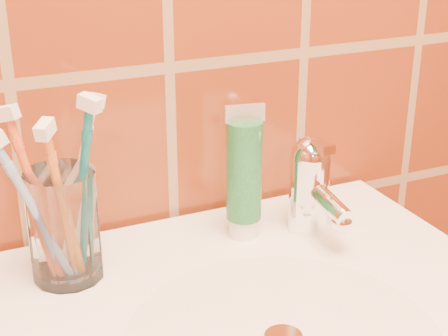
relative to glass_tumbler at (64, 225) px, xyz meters
name	(u,v)px	position (x,y,z in m)	size (l,w,h in m)	color
glass_tumbler	(64,225)	(0.00, 0.00, 0.00)	(0.08, 0.08, 0.12)	white
toothpaste_tube	(244,176)	(0.21, 0.01, 0.02)	(0.05, 0.04, 0.16)	white
faucet	(311,182)	(0.29, -0.02, 0.00)	(0.05, 0.11, 0.12)	white
toothbrush_0	(78,185)	(0.02, 0.02, 0.03)	(0.08, 0.05, 0.20)	white
toothbrush_1	(63,206)	(0.00, -0.02, 0.03)	(0.05, 0.06, 0.20)	#C96A23
toothbrush_2	(82,190)	(0.02, -0.01, 0.04)	(0.05, 0.05, 0.21)	#0D6B73
toothbrush_3	(37,213)	(-0.03, -0.02, 0.03)	(0.09, 0.04, 0.19)	#7CA4DC
toothbrush_4	(37,198)	(-0.02, 0.01, 0.03)	(0.06, 0.06, 0.20)	#D55625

